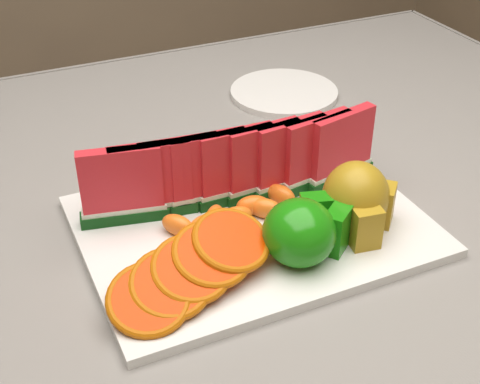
{
  "coord_description": "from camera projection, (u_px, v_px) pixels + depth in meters",
  "views": [
    {
      "loc": [
        -0.2,
        -0.66,
        1.24
      ],
      "look_at": [
        0.08,
        -0.06,
        0.81
      ],
      "focal_mm": 50.0,
      "sensor_mm": 36.0,
      "label": 1
    }
  ],
  "objects": [
    {
      "name": "side_plate",
      "position": [
        284.0,
        92.0,
        1.12
      ],
      "size": [
        0.21,
        0.21,
        0.01
      ],
      "color": "silver",
      "rests_on": "tablecloth"
    },
    {
      "name": "orange_fan_back",
      "position": [
        201.0,
        159.0,
        0.88
      ],
      "size": [
        0.27,
        0.09,
        0.04
      ],
      "color": "red",
      "rests_on": "platter"
    },
    {
      "name": "apple_cluster",
      "position": [
        304.0,
        231.0,
        0.73
      ],
      "size": [
        0.11,
        0.1,
        0.08
      ],
      "color": "#368D0A",
      "rests_on": "platter"
    },
    {
      "name": "platter",
      "position": [
        252.0,
        226.0,
        0.8
      ],
      "size": [
        0.4,
        0.3,
        0.01
      ],
      "color": "silver",
      "rests_on": "tablecloth"
    },
    {
      "name": "watermelon_row",
      "position": [
        237.0,
        168.0,
        0.81
      ],
      "size": [
        0.39,
        0.07,
        0.1
      ],
      "color": "#0E350A",
      "rests_on": "platter"
    },
    {
      "name": "tangerine_segments",
      "position": [
        234.0,
        213.0,
        0.79
      ],
      "size": [
        0.18,
        0.06,
        0.03
      ],
      "color": "#FF5C09",
      "rests_on": "platter"
    },
    {
      "name": "orange_fan_front",
      "position": [
        191.0,
        269.0,
        0.69
      ],
      "size": [
        0.21,
        0.14,
        0.06
      ],
      "color": "red",
      "rests_on": "platter"
    },
    {
      "name": "pear_cluster",
      "position": [
        358.0,
        199.0,
        0.77
      ],
      "size": [
        0.1,
        0.1,
        0.09
      ],
      "color": "#9A6305",
      "rests_on": "platter"
    },
    {
      "name": "table",
      "position": [
        169.0,
        279.0,
        0.89
      ],
      "size": [
        1.4,
        0.9,
        0.75
      ],
      "color": "#4F3720",
      "rests_on": "ground"
    },
    {
      "name": "tablecloth",
      "position": [
        166.0,
        241.0,
        0.85
      ],
      "size": [
        1.53,
        1.03,
        0.2
      ],
      "color": "slate",
      "rests_on": "table"
    }
  ]
}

